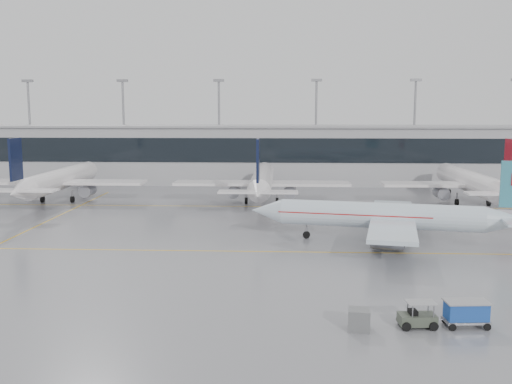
{
  "coord_description": "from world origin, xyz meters",
  "views": [
    {
      "loc": [
        3.41,
        -62.11,
        15.7
      ],
      "look_at": [
        0.0,
        12.0,
        5.0
      ],
      "focal_mm": 40.0,
      "sensor_mm": 36.0,
      "label": 1
    }
  ],
  "objects_px": {
    "air_canada_jet": "(391,217)",
    "baggage_tug": "(417,318)",
    "baggage_cart": "(466,312)",
    "gse_unit": "(359,320)"
  },
  "relations": [
    {
      "from": "air_canada_jet",
      "to": "baggage_tug",
      "type": "height_order",
      "value": "air_canada_jet"
    },
    {
      "from": "baggage_tug",
      "to": "air_canada_jet",
      "type": "bearing_deg",
      "value": 78.93
    },
    {
      "from": "air_canada_jet",
      "to": "baggage_tug",
      "type": "xyz_separation_m",
      "value": [
        -3.06,
        -26.86,
        -2.46
      ]
    },
    {
      "from": "baggage_tug",
      "to": "baggage_cart",
      "type": "height_order",
      "value": "baggage_cart"
    },
    {
      "from": "baggage_cart",
      "to": "gse_unit",
      "type": "distance_m",
      "value": 7.97
    },
    {
      "from": "baggage_tug",
      "to": "gse_unit",
      "type": "xyz_separation_m",
      "value": [
        -4.31,
        -0.73,
        0.1
      ]
    },
    {
      "from": "baggage_tug",
      "to": "gse_unit",
      "type": "bearing_deg",
      "value": -174.95
    },
    {
      "from": "baggage_cart",
      "to": "air_canada_jet",
      "type": "bearing_deg",
      "value": 86.57
    },
    {
      "from": "baggage_tug",
      "to": "baggage_cart",
      "type": "distance_m",
      "value": 3.63
    },
    {
      "from": "air_canada_jet",
      "to": "baggage_tug",
      "type": "distance_m",
      "value": 27.15
    }
  ]
}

